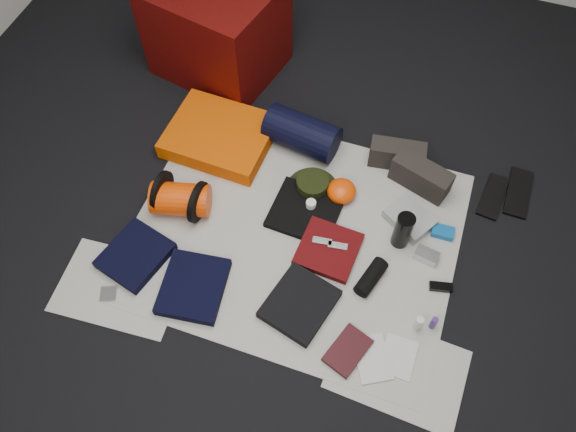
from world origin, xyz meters
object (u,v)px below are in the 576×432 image
(red_cabinet, at_px, (217,28))
(navy_duffel, at_px, (302,133))
(paperback_book, at_px, (348,351))
(water_bottle, at_px, (403,230))
(sleeping_pad, at_px, (220,136))
(compact_camera, at_px, (426,256))
(stuff_sack, at_px, (181,199))

(red_cabinet, distance_m, navy_duffel, 0.82)
(paperback_book, bearing_deg, water_bottle, 101.59)
(navy_duffel, bearing_deg, red_cabinet, 155.08)
(sleeping_pad, bearing_deg, compact_camera, -15.54)
(red_cabinet, bearing_deg, water_bottle, -21.12)
(compact_camera, bearing_deg, stuff_sack, -164.37)
(stuff_sack, xyz_separation_m, compact_camera, (1.25, 0.13, -0.06))
(sleeping_pad, distance_m, stuff_sack, 0.47)
(water_bottle, height_order, paperback_book, water_bottle)
(stuff_sack, xyz_separation_m, navy_duffel, (0.45, 0.59, 0.02))
(navy_duffel, distance_m, paperback_book, 1.19)
(red_cabinet, bearing_deg, navy_duffel, -21.60)
(red_cabinet, xyz_separation_m, stuff_sack, (0.22, -1.03, -0.19))
(red_cabinet, bearing_deg, stuff_sack, -66.21)
(navy_duffel, bearing_deg, stuff_sack, -118.37)
(water_bottle, relative_size, paperback_book, 1.03)
(sleeping_pad, height_order, water_bottle, water_bottle)
(water_bottle, bearing_deg, sleeping_pad, 164.81)
(navy_duffel, distance_m, compact_camera, 0.93)
(sleeping_pad, height_order, navy_duffel, navy_duffel)
(sleeping_pad, relative_size, stuff_sack, 1.89)
(red_cabinet, bearing_deg, compact_camera, -19.82)
(sleeping_pad, bearing_deg, paperback_book, -42.74)
(stuff_sack, height_order, water_bottle, water_bottle)
(water_bottle, bearing_deg, navy_duffel, 147.31)
(sleeping_pad, xyz_separation_m, paperback_book, (1.00, -0.92, -0.04))
(navy_duffel, relative_size, water_bottle, 1.80)
(compact_camera, bearing_deg, paperback_book, -102.15)
(stuff_sack, xyz_separation_m, paperback_book, (1.01, -0.45, -0.07))
(sleeping_pad, distance_m, navy_duffel, 0.45)
(water_bottle, distance_m, paperback_book, 0.64)
(sleeping_pad, relative_size, water_bottle, 2.49)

